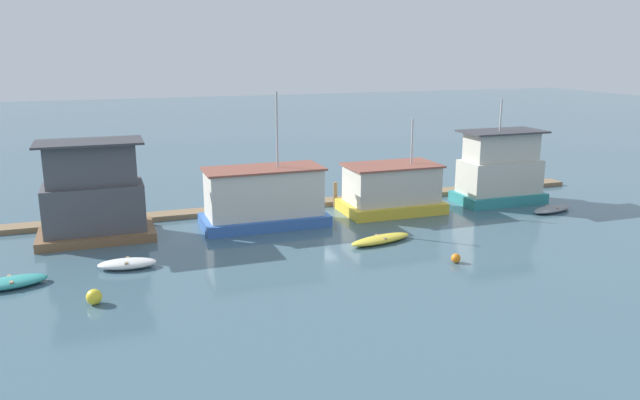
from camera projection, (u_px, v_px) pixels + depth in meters
name	position (u px, v px, depth m)	size (l,w,h in m)	color
ground_plane	(315.00, 218.00, 39.32)	(200.00, 200.00, 0.00)	#426070
dock_walkway	(300.00, 204.00, 42.15)	(42.40, 1.42, 0.30)	#846B4C
houseboat_brown	(94.00, 196.00, 34.59)	(6.25, 3.79, 5.52)	brown
houseboat_blue	(264.00, 198.00, 37.40)	(7.49, 3.61, 7.99)	#3866B7
houseboat_yellow	(391.00, 189.00, 40.52)	(6.42, 3.90, 6.03)	gold
houseboat_teal	(500.00, 171.00, 42.83)	(5.94, 3.30, 7.13)	teal
dinghy_teal	(11.00, 282.00, 27.99)	(3.33, 1.98, 0.44)	teal
dinghy_white	(127.00, 264.00, 30.36)	(2.91, 1.53, 0.47)	white
dinghy_yellow	(381.00, 239.00, 34.32)	(4.05, 1.93, 0.39)	yellow
dinghy_grey	(552.00, 209.00, 40.73)	(3.46, 1.86, 0.37)	gray
mooring_post_near_right	(335.00, 195.00, 41.82)	(0.28, 0.28, 1.69)	#846B4C
mooring_post_far_left	(376.00, 191.00, 42.79)	(0.27, 0.27, 1.76)	#846B4C
buoy_yellow	(94.00, 297.00, 26.09)	(0.66, 0.66, 0.66)	yellow
buoy_orange	(456.00, 258.00, 31.14)	(0.47, 0.47, 0.47)	orange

